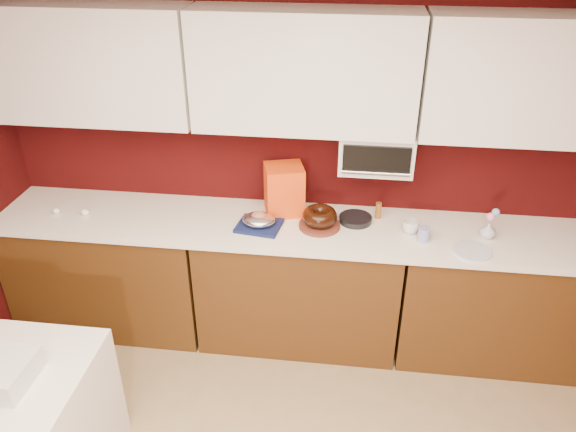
# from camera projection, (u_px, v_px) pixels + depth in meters

# --- Properties ---
(ceiling) EXTENTS (4.00, 4.50, 0.02)m
(ceiling) POSITION_uv_depth(u_px,v_px,m) (205.00, 29.00, 1.13)
(ceiling) COLOR white
(ceiling) RESTS_ON wall_back
(wall_back) EXTENTS (4.00, 0.02, 2.50)m
(wall_back) POSITION_uv_depth(u_px,v_px,m) (305.00, 156.00, 3.69)
(wall_back) COLOR #360707
(wall_back) RESTS_ON floor
(base_cabinet_left) EXTENTS (1.31, 0.58, 0.86)m
(base_cabinet_left) POSITION_uv_depth(u_px,v_px,m) (112.00, 270.00, 3.97)
(base_cabinet_left) COLOR #4A2B0E
(base_cabinet_left) RESTS_ON floor
(base_cabinet_center) EXTENTS (1.31, 0.58, 0.86)m
(base_cabinet_center) POSITION_uv_depth(u_px,v_px,m) (299.00, 284.00, 3.83)
(base_cabinet_center) COLOR #4A2B0E
(base_cabinet_center) RESTS_ON floor
(base_cabinet_right) EXTENTS (1.31, 0.58, 0.86)m
(base_cabinet_right) POSITION_uv_depth(u_px,v_px,m) (501.00, 300.00, 3.68)
(base_cabinet_right) COLOR #4A2B0E
(base_cabinet_right) RESTS_ON floor
(countertop) EXTENTS (4.00, 0.62, 0.04)m
(countertop) POSITION_uv_depth(u_px,v_px,m) (300.00, 228.00, 3.60)
(countertop) COLOR white
(countertop) RESTS_ON base_cabinet_center
(upper_cabinet_left) EXTENTS (1.31, 0.33, 0.70)m
(upper_cabinet_left) POSITION_uv_depth(u_px,v_px,m) (85.00, 64.00, 3.39)
(upper_cabinet_left) COLOR white
(upper_cabinet_left) RESTS_ON wall_back
(upper_cabinet_center) EXTENTS (1.31, 0.33, 0.70)m
(upper_cabinet_center) POSITION_uv_depth(u_px,v_px,m) (304.00, 72.00, 3.25)
(upper_cabinet_center) COLOR white
(upper_cabinet_center) RESTS_ON wall_back
(upper_cabinet_right) EXTENTS (1.31, 0.33, 0.70)m
(upper_cabinet_right) POSITION_uv_depth(u_px,v_px,m) (544.00, 80.00, 3.10)
(upper_cabinet_right) COLOR white
(upper_cabinet_right) RESTS_ON wall_back
(toaster_oven) EXTENTS (0.45, 0.30, 0.25)m
(toaster_oven) POSITION_uv_depth(u_px,v_px,m) (376.00, 150.00, 3.45)
(toaster_oven) COLOR white
(toaster_oven) RESTS_ON upper_cabinet_center
(toaster_oven_door) EXTENTS (0.40, 0.02, 0.18)m
(toaster_oven_door) POSITION_uv_depth(u_px,v_px,m) (376.00, 161.00, 3.31)
(toaster_oven_door) COLOR black
(toaster_oven_door) RESTS_ON toaster_oven
(toaster_oven_handle) EXTENTS (0.42, 0.02, 0.02)m
(toaster_oven_handle) POSITION_uv_depth(u_px,v_px,m) (376.00, 173.00, 3.34)
(toaster_oven_handle) COLOR silver
(toaster_oven_handle) RESTS_ON toaster_oven
(cake_base) EXTENTS (0.32, 0.32, 0.02)m
(cake_base) POSITION_uv_depth(u_px,v_px,m) (319.00, 225.00, 3.57)
(cake_base) COLOR maroon
(cake_base) RESTS_ON countertop
(bundt_cake) EXTENTS (0.29, 0.29, 0.09)m
(bundt_cake) POSITION_uv_depth(u_px,v_px,m) (320.00, 216.00, 3.53)
(bundt_cake) COLOR black
(bundt_cake) RESTS_ON cake_base
(navy_towel) EXTENTS (0.30, 0.27, 0.02)m
(navy_towel) POSITION_uv_depth(u_px,v_px,m) (259.00, 226.00, 3.57)
(navy_towel) COLOR #131C49
(navy_towel) RESTS_ON countertop
(foil_ham_nest) EXTENTS (0.26, 0.25, 0.08)m
(foil_ham_nest) POSITION_uv_depth(u_px,v_px,m) (259.00, 220.00, 3.54)
(foil_ham_nest) COLOR silver
(foil_ham_nest) RESTS_ON navy_towel
(roasted_ham) EXTENTS (0.11, 0.09, 0.06)m
(roasted_ham) POSITION_uv_depth(u_px,v_px,m) (259.00, 216.00, 3.53)
(roasted_ham) COLOR #B16E50
(roasted_ham) RESTS_ON foil_ham_nest
(pandoro_box) EXTENTS (0.29, 0.28, 0.33)m
(pandoro_box) POSITION_uv_depth(u_px,v_px,m) (284.00, 190.00, 3.66)
(pandoro_box) COLOR red
(pandoro_box) RESTS_ON countertop
(dark_pan) EXTENTS (0.26, 0.26, 0.04)m
(dark_pan) POSITION_uv_depth(u_px,v_px,m) (355.00, 219.00, 3.62)
(dark_pan) COLOR black
(dark_pan) RESTS_ON countertop
(coffee_mug) EXTENTS (0.11, 0.11, 0.10)m
(coffee_mug) POSITION_uv_depth(u_px,v_px,m) (411.00, 226.00, 3.49)
(coffee_mug) COLOR silver
(coffee_mug) RESTS_ON countertop
(blue_jar) EXTENTS (0.10, 0.10, 0.09)m
(blue_jar) POSITION_uv_depth(u_px,v_px,m) (424.00, 234.00, 3.41)
(blue_jar) COLOR #1B3297
(blue_jar) RESTS_ON countertop
(flower_vase) EXTENTS (0.10, 0.10, 0.11)m
(flower_vase) POSITION_uv_depth(u_px,v_px,m) (488.00, 230.00, 3.43)
(flower_vase) COLOR silver
(flower_vase) RESTS_ON countertop
(flower_pink) EXTENTS (0.05, 0.05, 0.05)m
(flower_pink) POSITION_uv_depth(u_px,v_px,m) (491.00, 217.00, 3.39)
(flower_pink) COLOR #FF93C1
(flower_pink) RESTS_ON flower_vase
(flower_blue) EXTENTS (0.05, 0.05, 0.05)m
(flower_blue) POSITION_uv_depth(u_px,v_px,m) (496.00, 212.00, 3.39)
(flower_blue) COLOR #85A4D5
(flower_blue) RESTS_ON flower_vase
(china_plate) EXTENTS (0.30, 0.30, 0.01)m
(china_plate) POSITION_uv_depth(u_px,v_px,m) (472.00, 251.00, 3.32)
(china_plate) COLOR silver
(china_plate) RESTS_ON countertop
(amber_bottle) EXTENTS (0.05, 0.05, 0.11)m
(amber_bottle) POSITION_uv_depth(u_px,v_px,m) (378.00, 210.00, 3.65)
(amber_bottle) COLOR brown
(amber_bottle) RESTS_ON countertop
(egg_left) EXTENTS (0.06, 0.05, 0.04)m
(egg_left) POSITION_uv_depth(u_px,v_px,m) (56.00, 211.00, 3.72)
(egg_left) COLOR white
(egg_left) RESTS_ON countertop
(egg_right) EXTENTS (0.07, 0.06, 0.04)m
(egg_right) POSITION_uv_depth(u_px,v_px,m) (85.00, 212.00, 3.70)
(egg_right) COLOR white
(egg_right) RESTS_ON countertop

